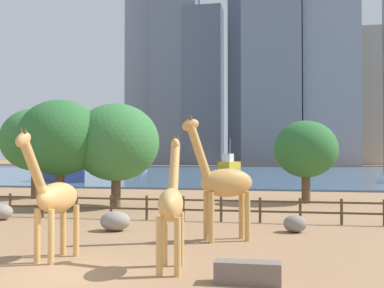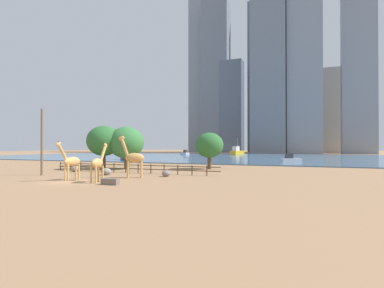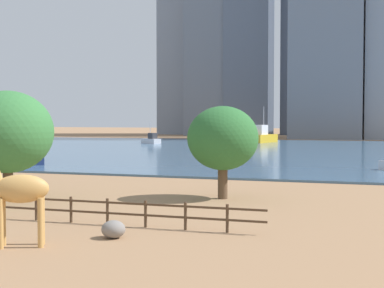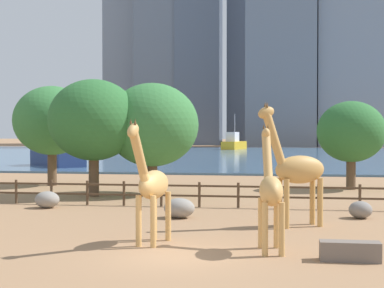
% 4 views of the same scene
% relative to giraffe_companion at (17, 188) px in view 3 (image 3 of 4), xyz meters
% --- Properties ---
extents(ground_plane, '(400.00, 400.00, 0.00)m').
position_rel_giraffe_companion_xyz_m(ground_plane, '(-3.92, 73.54, -2.38)').
color(ground_plane, '#9E7551').
extents(harbor_water, '(180.00, 86.00, 0.20)m').
position_rel_giraffe_companion_xyz_m(harbor_water, '(-3.92, 70.54, -2.28)').
color(harbor_water, '#476B8C').
rests_on(harbor_water, ground).
extents(giraffe_companion, '(3.01, 1.97, 5.13)m').
position_rel_giraffe_companion_xyz_m(giraffe_companion, '(0.00, 0.00, 0.00)').
color(giraffe_companion, tan).
rests_on(giraffe_companion, ground).
extents(boulder_near_fence, '(1.05, 1.04, 0.78)m').
position_rel_giraffe_companion_xyz_m(boulder_near_fence, '(2.93, 2.77, -1.99)').
color(boulder_near_fence, gray).
rests_on(boulder_near_fence, ground).
extents(enclosure_fence, '(26.12, 0.14, 1.30)m').
position_rel_giraffe_companion_xyz_m(enclosure_fence, '(-4.31, 5.54, -1.62)').
color(enclosure_fence, '#4C3826').
rests_on(enclosure_fence, ground).
extents(tree_left_large, '(5.76, 5.76, 6.94)m').
position_rel_giraffe_companion_xyz_m(tree_left_large, '(-8.56, 11.12, 1.95)').
color(tree_left_large, brown).
rests_on(tree_left_large, ground).
extents(tree_center_broad, '(4.59, 4.59, 5.99)m').
position_rel_giraffe_companion_xyz_m(tree_center_broad, '(4.02, 16.32, 1.51)').
color(tree_center_broad, brown).
rests_on(tree_center_broad, ground).
extents(boat_sailboat, '(8.04, 8.28, 7.64)m').
position_rel_giraffe_companion_xyz_m(boat_sailboat, '(-24.80, 36.07, -0.91)').
color(boat_sailboat, navy).
rests_on(boat_sailboat, harbor_water).
extents(boat_tug, '(4.85, 8.64, 7.35)m').
position_rel_giraffe_companion_xyz_m(boat_tug, '(-10.63, 97.87, -0.95)').
color(boat_tug, gold).
rests_on(boat_tug, harbor_water).
extents(boat_barge, '(4.87, 4.08, 4.26)m').
position_rel_giraffe_companion_xyz_m(boat_barge, '(-30.36, 86.47, -1.46)').
color(boat_barge, silver).
rests_on(boat_barge, harbor_water).
extents(skyline_tower_far, '(13.04, 8.69, 55.23)m').
position_rel_giraffe_companion_xyz_m(skyline_tower_far, '(-24.91, 146.17, 25.23)').
color(skyline_tower_far, slate).
rests_on(skyline_tower_far, ground).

